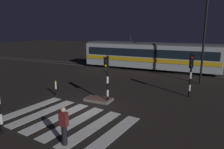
# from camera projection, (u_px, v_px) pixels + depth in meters

# --- Properties ---
(ground_plane) EXTENTS (120.00, 120.00, 0.00)m
(ground_plane) POSITION_uv_depth(u_px,v_px,m) (85.00, 108.00, 13.05)
(ground_plane) COLOR black
(rail_near) EXTENTS (80.00, 0.12, 0.03)m
(rail_near) POSITION_uv_depth(u_px,v_px,m) (144.00, 71.00, 24.63)
(rail_near) COLOR #59595E
(rail_near) RESTS_ON ground
(rail_far) EXTENTS (80.00, 0.12, 0.03)m
(rail_far) POSITION_uv_depth(u_px,v_px,m) (147.00, 69.00, 25.90)
(rail_far) COLOR #59595E
(rail_far) RESTS_ON ground
(crosswalk_zebra) EXTENTS (7.27, 5.36, 0.02)m
(crosswalk_zebra) POSITION_uv_depth(u_px,v_px,m) (66.00, 120.00, 11.34)
(crosswalk_zebra) COLOR silver
(crosswalk_zebra) RESTS_ON ground
(traffic_island) EXTENTS (1.84, 1.09, 0.18)m
(traffic_island) POSITION_uv_depth(u_px,v_px,m) (98.00, 99.00, 14.34)
(traffic_island) COLOR slate
(traffic_island) RESTS_ON ground
(traffic_light_corner_far_right) EXTENTS (0.36, 0.42, 3.22)m
(traffic_light_corner_far_right) POSITION_uv_depth(u_px,v_px,m) (191.00, 68.00, 14.63)
(traffic_light_corner_far_right) COLOR black
(traffic_light_corner_far_right) RESTS_ON ground
(traffic_light_median_centre) EXTENTS (0.36, 0.42, 3.17)m
(traffic_light_median_centre) POSITION_uv_depth(u_px,v_px,m) (107.00, 72.00, 13.46)
(traffic_light_median_centre) COLOR black
(traffic_light_median_centre) RESTS_ON ground
(street_lamp_trackside_right) EXTENTS (0.44, 1.21, 7.74)m
(street_lamp_trackside_right) POSITION_uv_depth(u_px,v_px,m) (205.00, 29.00, 17.58)
(street_lamp_trackside_right) COLOR black
(street_lamp_trackside_right) RESTS_ON ground
(tram) EXTENTS (16.00, 2.58, 4.15)m
(tram) POSITION_uv_depth(u_px,v_px,m) (149.00, 55.00, 24.75)
(tram) COLOR #B2BCC1
(tram) RESTS_ON ground
(pedestrian_waiting_at_kerb) EXTENTS (0.36, 0.24, 1.71)m
(pedestrian_waiting_at_kerb) POSITION_uv_depth(u_px,v_px,m) (64.00, 126.00, 8.71)
(pedestrian_waiting_at_kerb) COLOR black
(pedestrian_waiting_at_kerb) RESTS_ON ground
(bollard_island_edge) EXTENTS (0.12, 0.12, 1.11)m
(bollard_island_edge) POSITION_uv_depth(u_px,v_px,m) (56.00, 88.00, 15.41)
(bollard_island_edge) COLOR black
(bollard_island_edge) RESTS_ON ground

